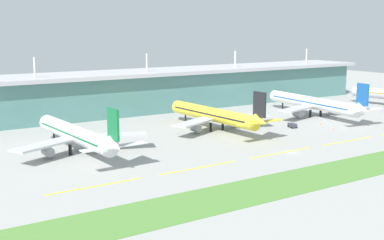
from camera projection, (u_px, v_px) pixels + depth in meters
ground_plane at (290, 153)px, 175.16m from camera, size 600.00×600.00×0.00m
terminal_building at (142, 91)px, 261.87m from camera, size 288.00×34.00×29.65m
airliner_near_middle at (77, 135)px, 173.31m from camera, size 48.76×63.88×18.90m
airliner_center at (215, 115)px, 212.61m from camera, size 48.77×63.53×18.90m
airliner_far_middle at (314, 103)px, 246.18m from camera, size 48.55×70.66×18.90m
taxiway_stripe_west at (95, 186)px, 137.62m from camera, size 28.00×0.70×0.04m
taxiway_stripe_mid_west at (199, 168)px, 156.07m from camera, size 28.00×0.70×0.04m
taxiway_stripe_centre at (281, 153)px, 174.51m from camera, size 28.00×0.70×0.04m
taxiway_stripe_mid_east at (348, 141)px, 192.96m from camera, size 28.00×0.70×0.04m
grass_verge at (350, 169)px, 154.31m from camera, size 300.00×18.00×0.10m
pushback_tug at (292, 125)px, 218.88m from camera, size 3.52×4.89×1.85m
safety_cone_left_wingtip at (320, 124)px, 225.71m from camera, size 0.56×0.56×0.70m
safety_cone_nose_front at (378, 119)px, 238.71m from camera, size 0.56×0.56×0.70m
safety_cone_right_wingtip at (334, 129)px, 215.14m from camera, size 0.56×0.56×0.70m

